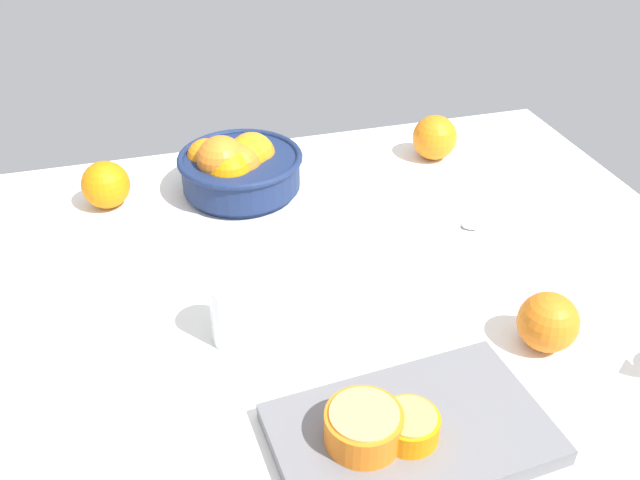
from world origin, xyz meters
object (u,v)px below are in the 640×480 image
loose_orange_0 (106,185)px  loose_orange_2 (435,138)px  juice_glass (234,315)px  spoon (445,224)px  cutting_board (409,434)px  orange_half_1 (364,426)px  fruit_bowl (238,167)px  orange_half_0 (409,426)px  loose_orange_1 (548,322)px

loose_orange_0 → loose_orange_2: size_ratio=0.96×
juice_glass → loose_orange_0: size_ratio=1.12×
juice_glass → spoon: size_ratio=0.58×
cutting_board → loose_orange_0: size_ratio=3.73×
orange_half_1 → loose_orange_0: (-25.90, 63.26, -0.23)cm
loose_orange_2 → fruit_bowl: bearing=-175.9°
orange_half_0 → cutting_board: bearing=61.2°
fruit_bowl → loose_orange_0: 23.24cm
orange_half_1 → loose_orange_1: size_ratio=1.08×
orange_half_0 → fruit_bowl: bearing=97.1°
loose_orange_2 → orange_half_0: bearing=-115.9°
orange_half_0 → loose_orange_1: size_ratio=0.84×
orange_half_1 → loose_orange_2: bearing=60.3°
cutting_board → spoon: (23.08, 40.66, -0.73)cm
orange_half_1 → loose_orange_2: loose_orange_2 is taller
cutting_board → loose_orange_2: (31.19, 64.33, 3.23)cm
orange_half_0 → spoon: bearing=60.4°
loose_orange_1 → juice_glass: bearing=162.3°
loose_orange_1 → spoon: 30.86cm
orange_half_0 → orange_half_1: (-5.05, 0.95, 0.47)cm
cutting_board → orange_half_0: orange_half_0 is taller
orange_half_1 → cutting_board: bearing=1.2°
fruit_bowl → spoon: bearing=-33.5°
orange_half_0 → orange_half_1: size_ratio=0.77×
cutting_board → juice_glass: bearing=125.3°
juice_glass → loose_orange_2: 62.99cm
juice_glass → cutting_board: (16.02, -22.63, -2.89)cm
juice_glass → loose_orange_1: 41.46cm
loose_orange_0 → fruit_bowl: bearing=-4.1°
orange_half_0 → loose_orange_2: loose_orange_2 is taller
juice_glass → spoon: bearing=24.8°
fruit_bowl → orange_half_1: bearing=-87.5°
loose_orange_0 → loose_orange_2: loose_orange_2 is taller
orange_half_0 → loose_orange_1: bearing=24.7°
orange_half_1 → loose_orange_0: loose_orange_0 is taller
cutting_board → loose_orange_0: 70.64cm
loose_orange_0 → loose_orange_2: 62.73cm
juice_glass → orange_half_0: bearing=-56.9°
fruit_bowl → cutting_board: 62.18cm
fruit_bowl → cutting_board: fruit_bowl is taller
loose_orange_0 → spoon: (54.61, -22.48, -3.76)cm
spoon → loose_orange_0: bearing=157.6°
loose_orange_0 → spoon: 59.18cm
orange_half_1 → spoon: size_ratio=0.54×
orange_half_0 → loose_orange_0: (-30.95, 64.20, 0.24)cm
loose_orange_0 → juice_glass: bearing=-69.0°
juice_glass → loose_orange_1: size_ratio=1.16×
orange_half_0 → loose_orange_0: loose_orange_0 is taller
fruit_bowl → spoon: fruit_bowl is taller
loose_orange_1 → loose_orange_0: bearing=136.0°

